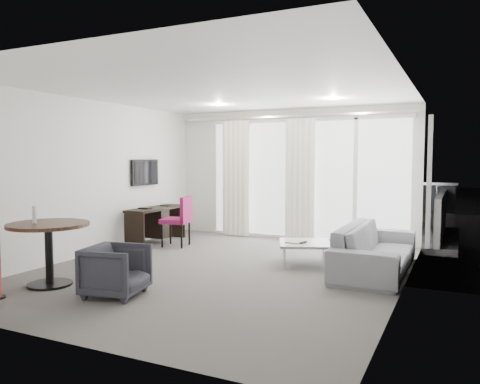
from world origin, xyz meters
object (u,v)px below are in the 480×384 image
at_px(rattan_chair_a, 337,214).
at_px(tub_armchair, 116,271).
at_px(round_table, 49,254).
at_px(coffee_table, 305,253).
at_px(rattan_chair_b, 407,213).
at_px(desk, 157,225).
at_px(desk_chair, 176,221).
at_px(sofa, 376,248).

bearing_deg(rattan_chair_a, tub_armchair, -115.04).
height_order(round_table, coffee_table, round_table).
bearing_deg(tub_armchair, rattan_chair_b, -32.16).
xyz_separation_m(desk, desk_chair, (0.56, -0.17, 0.13)).
relative_size(desk, desk_chair, 1.55).
bearing_deg(sofa, coffee_table, 90.92).
xyz_separation_m(desk_chair, rattan_chair_b, (3.67, 3.68, -0.06)).
bearing_deg(rattan_chair_a, rattan_chair_b, 11.46).
bearing_deg(desk, tub_armchair, -62.14).
height_order(desk, coffee_table, desk).
xyz_separation_m(desk_chair, rattan_chair_a, (2.28, 3.02, -0.07)).
bearing_deg(desk, rattan_chair_b, 39.69).
bearing_deg(round_table, coffee_table, 44.41).
xyz_separation_m(coffee_table, sofa, (1.05, 0.02, 0.16)).
bearing_deg(coffee_table, tub_armchair, -120.89).
bearing_deg(desk, coffee_table, -10.52).
height_order(desk, round_table, round_table).
height_order(tub_armchair, rattan_chair_a, rattan_chair_a).
relative_size(desk, rattan_chair_b, 1.77).
height_order(desk, desk_chair, desk_chair).
height_order(desk_chair, round_table, desk_chair).
bearing_deg(desk, desk_chair, -17.31).
bearing_deg(rattan_chair_b, round_table, -106.00).
distance_m(coffee_table, rattan_chair_a, 3.46).
bearing_deg(sofa, rattan_chair_a, 22.09).
xyz_separation_m(rattan_chair_a, rattan_chair_b, (1.39, 0.66, 0.02)).
relative_size(round_table, coffee_table, 1.32).
xyz_separation_m(desk_chair, round_table, (0.02, -2.96, -0.06)).
distance_m(desk, coffee_table, 3.23).
xyz_separation_m(round_table, rattan_chair_a, (2.26, 5.98, -0.01)).
bearing_deg(desk_chair, sofa, -16.66).
bearing_deg(coffee_table, desk, 169.48).
xyz_separation_m(tub_armchair, rattan_chair_a, (1.18, 5.98, 0.09)).
bearing_deg(rattan_chair_b, desk, -127.51).
bearing_deg(coffee_table, round_table, -135.59).
bearing_deg(round_table, rattan_chair_a, 69.31).
relative_size(desk, round_table, 1.43).
xyz_separation_m(tub_armchair, sofa, (2.57, 2.55, 0.03)).
bearing_deg(sofa, rattan_chair_b, -0.05).
distance_m(tub_armchair, rattan_chair_a, 6.09).
height_order(desk_chair, sofa, desk_chair).
relative_size(desk, rattan_chair_a, 1.84).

